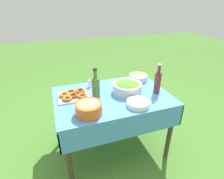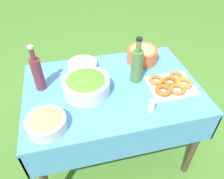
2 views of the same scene
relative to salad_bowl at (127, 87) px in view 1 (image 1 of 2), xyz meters
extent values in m
plane|color=#477A2D|center=(-0.18, -0.01, -0.80)|extent=(14.00, 14.00, 0.00)
cube|color=#4C8CD1|center=(-0.18, -0.01, -0.08)|extent=(1.19, 0.82, 0.02)
cube|color=#4C8CD1|center=(-0.18, -0.41, -0.20)|extent=(1.19, 0.01, 0.22)
cube|color=#4C8CD1|center=(-0.18, 0.39, -0.20)|extent=(1.19, 0.01, 0.22)
cube|color=#4C8CD1|center=(-0.77, -0.01, -0.20)|extent=(0.01, 0.82, 0.22)
cube|color=#4C8CD1|center=(0.41, -0.01, -0.20)|extent=(0.01, 0.82, 0.22)
cylinder|color=#473828|center=(-0.71, -0.36, -0.44)|extent=(0.05, 0.05, 0.71)
cylinder|color=#473828|center=(0.36, -0.36, -0.44)|extent=(0.05, 0.05, 0.71)
cylinder|color=#473828|center=(-0.71, 0.34, -0.44)|extent=(0.05, 0.05, 0.71)
cylinder|color=#473828|center=(0.36, 0.34, -0.44)|extent=(0.05, 0.05, 0.71)
cylinder|color=silver|center=(0.00, 0.00, -0.01)|extent=(0.31, 0.31, 0.10)
ellipsoid|color=#51892D|center=(0.00, 0.00, 0.02)|extent=(0.28, 0.28, 0.07)
cylinder|color=#E05B28|center=(-0.48, -0.27, -0.01)|extent=(0.24, 0.24, 0.11)
ellipsoid|color=tan|center=(-0.48, -0.27, 0.03)|extent=(0.21, 0.21, 0.07)
cube|color=silver|center=(-0.57, 0.09, -0.06)|extent=(0.31, 0.26, 0.02)
torus|color=#A36628|center=(-0.48, 0.03, -0.03)|extent=(0.14, 0.14, 0.03)
torus|color=brown|center=(-0.57, 0.06, -0.03)|extent=(0.13, 0.13, 0.03)
torus|color=#B27533|center=(-0.65, 0.10, -0.03)|extent=(0.16, 0.16, 0.03)
torus|color=#A36628|center=(-0.58, 0.15, -0.03)|extent=(0.15, 0.15, 0.03)
torus|color=#93561E|center=(-0.49, 0.14, -0.03)|extent=(0.16, 0.16, 0.03)
torus|color=#A36628|center=(-0.64, 0.02, -0.03)|extent=(0.14, 0.14, 0.03)
cylinder|color=white|center=(-0.01, -0.28, -0.06)|extent=(0.22, 0.22, 0.01)
cylinder|color=white|center=(-0.01, -0.28, -0.05)|extent=(0.22, 0.22, 0.01)
cylinder|color=white|center=(-0.01, -0.28, -0.03)|extent=(0.22, 0.22, 0.01)
cylinder|color=white|center=(-0.01, -0.28, -0.02)|extent=(0.22, 0.22, 0.01)
cylinder|color=#4C7238|center=(-0.36, -0.05, 0.05)|extent=(0.08, 0.08, 0.23)
cylinder|color=#4C7238|center=(-0.36, -0.05, 0.21)|extent=(0.04, 0.04, 0.08)
cylinder|color=black|center=(-0.36, -0.05, 0.26)|extent=(0.04, 0.04, 0.02)
cylinder|color=maroon|center=(0.29, -0.11, 0.05)|extent=(0.07, 0.07, 0.23)
cylinder|color=maroon|center=(0.29, -0.11, 0.20)|extent=(0.03, 0.03, 0.08)
cylinder|color=#B7B7B7|center=(0.29, -0.11, 0.25)|extent=(0.04, 0.04, 0.02)
cylinder|color=silver|center=(0.26, 0.25, -0.03)|extent=(0.23, 0.23, 0.07)
ellipsoid|color=tan|center=(0.26, 0.25, -0.01)|extent=(0.20, 0.20, 0.06)
cylinder|color=white|center=(-0.35, 0.27, -0.03)|extent=(0.04, 0.04, 0.07)
cylinder|color=silver|center=(-0.35, 0.27, 0.01)|extent=(0.04, 0.04, 0.01)
camera|label=1|loc=(-0.71, -1.54, 0.83)|focal=28.00mm
camera|label=2|loc=(0.09, 1.10, 0.91)|focal=35.00mm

